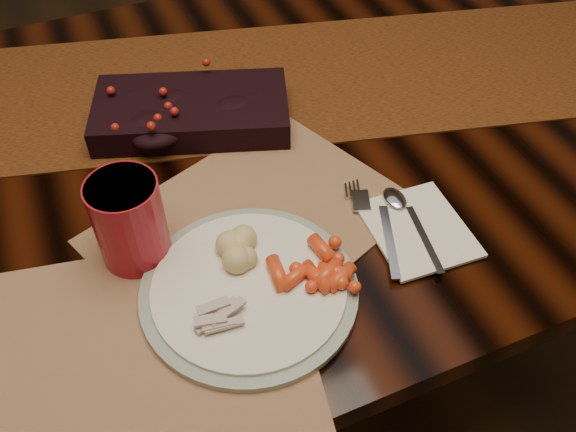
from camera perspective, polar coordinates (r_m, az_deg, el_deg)
name	(u,v)px	position (r m, az deg, el deg)	size (l,w,h in m)	color
floor	(242,368)	(1.60, -4.37, -14.03)	(5.00, 5.00, 0.00)	black
dining_table	(232,280)	(1.28, -5.31, -5.94)	(1.80, 1.00, 0.75)	black
table_runner	(159,91)	(1.13, -11.96, 11.33)	(1.83, 0.38, 0.00)	#3A2308
centerpiece	(191,107)	(1.03, -9.05, 10.00)	(0.32, 0.16, 0.06)	black
placemat_main	(252,222)	(0.87, -3.42, -0.56)	(0.41, 0.30, 0.00)	#936A4D
placemat_second	(126,357)	(0.77, -14.95, -12.59)	(0.44, 0.32, 0.00)	brown
dinner_plate	(249,289)	(0.79, -3.67, -6.82)	(0.28, 0.28, 0.02)	white
baby_carrots	(308,275)	(0.78, 1.90, -5.58)	(0.10, 0.08, 0.02)	#F1451B
mashed_potatoes	(236,245)	(0.80, -4.89, -2.76)	(0.07, 0.07, 0.04)	tan
turkey_shreds	(221,318)	(0.75, -6.26, -9.44)	(0.06, 0.05, 0.01)	#BDADA6
napkin	(418,229)	(0.88, 12.05, -1.21)	(0.13, 0.15, 0.01)	white
fork	(382,230)	(0.86, 8.78, -1.32)	(0.03, 0.17, 0.00)	white
spoon	(415,226)	(0.87, 11.78, -0.92)	(0.03, 0.15, 0.00)	#B3B4C0
red_cup	(129,221)	(0.81, -14.62, -0.47)	(0.09, 0.09, 0.13)	#A71623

